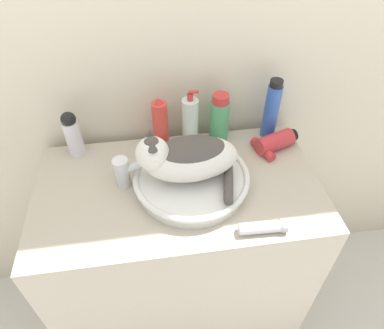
{
  "coord_description": "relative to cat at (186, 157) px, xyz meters",
  "views": [
    {
      "loc": [
        -0.07,
        -0.49,
        1.66
      ],
      "look_at": [
        0.04,
        0.24,
        0.96
      ],
      "focal_mm": 32.0,
      "sensor_mm": 36.0,
      "label": 1
    }
  ],
  "objects": [
    {
      "name": "mouthwash_bottle",
      "position": [
        0.15,
        0.22,
        -0.04
      ],
      "size": [
        0.07,
        0.07,
        0.19
      ],
      "color": "#4CA366",
      "rests_on": "vanity_counter"
    },
    {
      "name": "faucet",
      "position": [
        -0.18,
        0.03,
        -0.06
      ],
      "size": [
        0.16,
        0.06,
        0.14
      ],
      "rotation": [
        0.0,
        0.0,
        -0.17
      ],
      "color": "silver",
      "rests_on": "vanity_counter"
    },
    {
      "name": "cream_tube",
      "position": [
        0.19,
        -0.2,
        -0.11
      ],
      "size": [
        0.14,
        0.04,
        0.04
      ],
      "rotation": [
        0.0,
        0.0,
        -0.04
      ],
      "color": "silver",
      "rests_on": "vanity_counter"
    },
    {
      "name": "wall_back",
      "position": [
        -0.03,
        0.31,
        0.21
      ],
      "size": [
        8.0,
        0.05,
        2.4
      ],
      "color": "beige",
      "rests_on": "ground_plane"
    },
    {
      "name": "lotion_bottle_white",
      "position": [
        -0.36,
        0.22,
        -0.04
      ],
      "size": [
        0.05,
        0.05,
        0.17
      ],
      "color": "silver",
      "rests_on": "vanity_counter"
    },
    {
      "name": "shampoo_bottle_tall",
      "position": [
        0.33,
        0.22,
        -0.02
      ],
      "size": [
        0.05,
        0.05,
        0.23
      ],
      "color": "#335BB7",
      "rests_on": "vanity_counter"
    },
    {
      "name": "spray_bottle_trigger",
      "position": [
        -0.06,
        0.22,
        -0.03
      ],
      "size": [
        0.05,
        0.05,
        0.2
      ],
      "color": "#DB3D33",
      "rests_on": "vanity_counter"
    },
    {
      "name": "sink_basin",
      "position": [
        0.01,
        0.0,
        -0.1
      ],
      "size": [
        0.36,
        0.36,
        0.05
      ],
      "color": "silver",
      "rests_on": "vanity_counter"
    },
    {
      "name": "hair_dryer",
      "position": [
        0.33,
        0.14,
        -0.1
      ],
      "size": [
        0.17,
        0.12,
        0.06
      ],
      "rotation": [
        0.0,
        0.0,
        0.33
      ],
      "color": "#C63338",
      "rests_on": "vanity_counter"
    },
    {
      "name": "vanity_counter",
      "position": [
        -0.03,
        0.01,
        -0.56
      ],
      "size": [
        0.91,
        0.51,
        0.86
      ],
      "color": "#B2A893",
      "rests_on": "ground_plane"
    },
    {
      "name": "soap_pump_bottle",
      "position": [
        0.04,
        0.22,
        -0.03
      ],
      "size": [
        0.06,
        0.06,
        0.21
      ],
      "color": "silver",
      "rests_on": "vanity_counter"
    },
    {
      "name": "cat",
      "position": [
        0.0,
        0.0,
        0.0
      ],
      "size": [
        0.31,
        0.23,
        0.17
      ],
      "rotation": [
        0.0,
        0.0,
        3.2
      ],
      "color": "silver",
      "rests_on": "sink_basin"
    }
  ]
}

